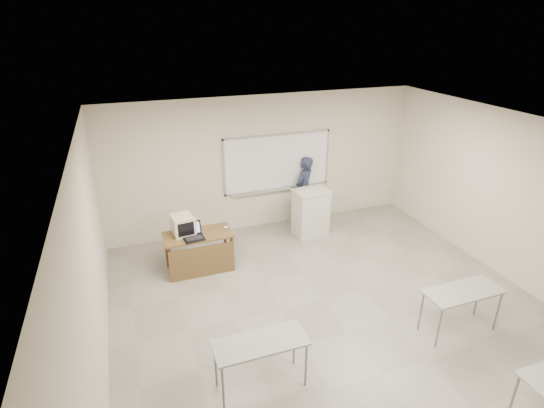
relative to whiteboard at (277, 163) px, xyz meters
name	(u,v)px	position (x,y,z in m)	size (l,w,h in m)	color
floor	(349,333)	(-0.30, -3.97, -1.49)	(7.00, 8.00, 0.01)	gray
whiteboard	(277,163)	(0.00, 0.00, 0.00)	(2.48, 0.10, 1.31)	white
student_desks	(408,360)	(-0.30, -5.32, -0.81)	(4.40, 2.20, 0.73)	#A7A6A1
instructor_desk	(200,248)	(-2.10, -1.48, -0.96)	(1.27, 0.64, 0.75)	brown
podium	(311,212)	(0.50, -0.77, -0.96)	(0.74, 0.54, 1.04)	beige
crt_monitor	(183,225)	(-2.35, -1.24, -0.55)	(0.39, 0.44, 0.37)	beige
laptop	(193,235)	(-2.20, -1.49, -0.67)	(0.37, 0.34, 0.27)	black
mouse	(226,227)	(-1.55, -1.32, -0.71)	(0.11, 0.07, 0.04)	silver
keyboard	(304,189)	(0.35, -0.69, -0.42)	(0.41, 0.14, 0.02)	beige
presenter	(304,189)	(0.64, -0.08, -0.69)	(0.58, 0.38, 1.58)	black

